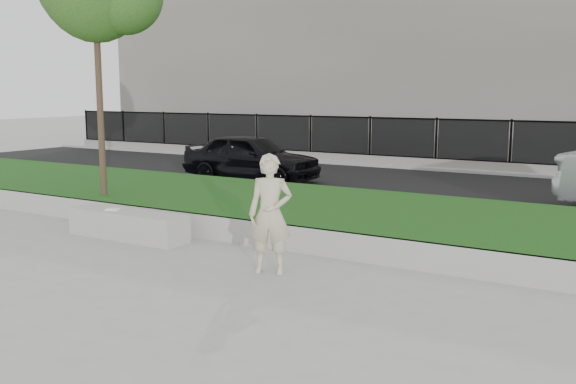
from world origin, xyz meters
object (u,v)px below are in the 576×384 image
Objects in this scene: man at (270,214)px; stone_bench at (128,225)px; car_dark at (251,157)px; book at (113,209)px.

stone_bench is at bearing 148.35° from man.
car_dark reaches higher than stone_bench.
stone_bench is 0.59× the size of car_dark.
stone_bench is at bearing -12.98° from book.
stone_bench is 0.38m from book.
man reaches higher than car_dark.
car_dark is at bearing 107.04° from stone_bench.
book reaches higher than stone_bench.
man is 3.45m from book.
car_dark is (-1.70, 6.55, 0.21)m from book.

